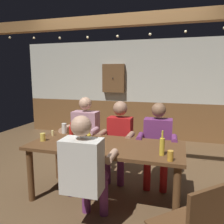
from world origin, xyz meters
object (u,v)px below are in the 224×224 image
object	(u,v)px
table_candle	(53,133)
bottle_0	(89,140)
person_0	(84,132)
wall_dart_cabinet	(114,78)
pint_glass_2	(64,128)
plate_0	(85,150)
bottle_1	(85,135)
person_2	(157,139)
pint_glass_4	(43,137)
bottle_2	(162,146)
person_1	(119,136)
dining_table	(106,152)
person_3	(85,168)
pint_glass_0	(170,156)
pint_glass_3	(80,133)
bottle_3	(71,132)
pint_glass_1	(70,132)

from	to	relation	value
table_candle	bottle_0	distance (m)	0.74
person_0	wall_dart_cabinet	size ratio (longest dim) A/B	1.77
pint_glass_2	person_0	bearing A→B (deg)	59.16
table_candle	plate_0	size ratio (longest dim) A/B	0.34
plate_0	bottle_1	bearing A→B (deg)	113.95
person_2	pint_glass_4	world-z (taller)	person_2
bottle_2	person_2	bearing A→B (deg)	98.69
person_1	table_candle	size ratio (longest dim) A/B	14.89
person_1	bottle_1	world-z (taller)	person_1
dining_table	person_1	xyz separation A→B (m)	(-0.00, 0.64, 0.03)
plate_0	bottle_1	distance (m)	0.39
person_3	bottle_2	distance (m)	0.86
bottle_0	pint_glass_0	size ratio (longest dim) A/B	1.95
dining_table	person_1	bearing A→B (deg)	90.10
person_2	pint_glass_3	bearing A→B (deg)	23.33
person_0	plate_0	bearing A→B (deg)	113.87
pint_glass_2	dining_table	bearing A→B (deg)	-23.83
dining_table	table_candle	bearing A→B (deg)	169.21
plate_0	pint_glass_0	world-z (taller)	pint_glass_0
pint_glass_2	pint_glass_3	bearing A→B (deg)	-27.84
bottle_3	pint_glass_1	distance (m)	0.12
person_2	pint_glass_3	world-z (taller)	person_2
bottle_2	wall_dart_cabinet	world-z (taller)	wall_dart_cabinet
pint_glass_2	wall_dart_cabinet	size ratio (longest dim) A/B	0.21
person_2	pint_glass_4	bearing A→B (deg)	25.15
bottle_0	pint_glass_4	distance (m)	0.67
plate_0	bottle_0	bearing A→B (deg)	97.31
table_candle	bottle_1	size ratio (longest dim) A/B	0.36
person_0	person_3	bearing A→B (deg)	113.56
wall_dart_cabinet	pint_glass_2	bearing A→B (deg)	-90.13
plate_0	pint_glass_3	xyz separation A→B (m)	(-0.28, 0.47, 0.06)
bottle_1	bottle_0	bearing A→B (deg)	-51.91
pint_glass_0	pint_glass_1	world-z (taller)	pint_glass_1
bottle_1	bottle_2	size ratio (longest dim) A/B	0.80
person_0	wall_dart_cabinet	distance (m)	2.41
bottle_0	pint_glass_0	xyz separation A→B (m)	(0.98, -0.21, -0.03)
bottle_1	pint_glass_2	bearing A→B (deg)	147.49
pint_glass_0	wall_dart_cabinet	bearing A→B (deg)	115.74
bottle_2	pint_glass_4	distance (m)	1.56
person_2	pint_glass_0	world-z (taller)	person_2
table_candle	pint_glass_0	size ratio (longest dim) A/B	0.74
wall_dart_cabinet	pint_glass_0	bearing A→B (deg)	-64.26
person_1	bottle_1	bearing A→B (deg)	64.11
pint_glass_0	pint_glass_1	xyz separation A→B (m)	(-1.41, 0.54, 0.01)
bottle_3	person_1	bearing A→B (deg)	44.79
pint_glass_2	person_2	bearing A→B (deg)	12.87
person_2	bottle_3	size ratio (longest dim) A/B	5.29
bottle_2	bottle_3	world-z (taller)	bottle_2
person_3	pint_glass_0	distance (m)	0.87
plate_0	pint_glass_3	size ratio (longest dim) A/B	1.72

